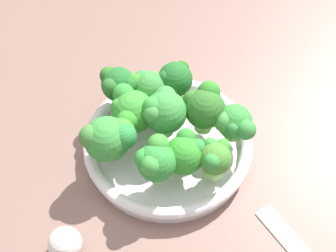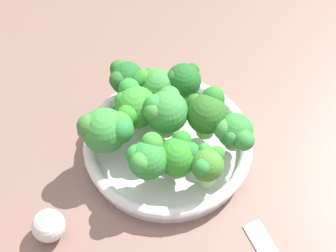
% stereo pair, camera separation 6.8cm
% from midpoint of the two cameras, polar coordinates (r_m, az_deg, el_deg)
% --- Properties ---
extents(ground_plane, '(1.30, 1.30, 0.03)m').
position_cam_midpoint_polar(ground_plane, '(0.75, 0.43, -2.33)').
color(ground_plane, '#7A5C51').
extents(bowl, '(0.25, 0.25, 0.03)m').
position_cam_midpoint_polar(bowl, '(0.72, -2.71, -2.37)').
color(bowl, silver).
rests_on(bowl, ground_plane).
extents(broccoli_floret_0, '(0.06, 0.05, 0.07)m').
position_cam_midpoint_polar(broccoli_floret_0, '(0.72, -1.88, 5.36)').
color(broccoli_floret_0, '#80B05B').
rests_on(broccoli_floret_0, bowl).
extents(broccoli_floret_1, '(0.06, 0.05, 0.06)m').
position_cam_midpoint_polar(broccoli_floret_1, '(0.64, -0.90, -3.50)').
color(broccoli_floret_1, '#8FCF57').
rests_on(broccoli_floret_1, bowl).
extents(broccoli_floret_2, '(0.07, 0.06, 0.08)m').
position_cam_midpoint_polar(broccoli_floret_2, '(0.68, 1.54, 2.12)').
color(broccoli_floret_2, '#86C958').
rests_on(broccoli_floret_2, bowl).
extents(broccoli_floret_3, '(0.05, 0.06, 0.07)m').
position_cam_midpoint_polar(broccoli_floret_3, '(0.71, -5.16, 4.50)').
color(broccoli_floret_3, '#90D870').
rests_on(broccoli_floret_3, bowl).
extents(broccoli_floret_4, '(0.05, 0.06, 0.06)m').
position_cam_midpoint_polar(broccoli_floret_4, '(0.68, 5.14, 0.13)').
color(broccoli_floret_4, '#88C460').
rests_on(broccoli_floret_4, bowl).
extents(broccoli_floret_5, '(0.06, 0.06, 0.07)m').
position_cam_midpoint_polar(broccoli_floret_5, '(0.63, -4.65, -4.37)').
color(broccoli_floret_5, '#98CF72').
rests_on(broccoli_floret_5, bowl).
extents(broccoli_floret_6, '(0.05, 0.05, 0.06)m').
position_cam_midpoint_polar(broccoli_floret_6, '(0.64, 2.63, -4.14)').
color(broccoli_floret_6, '#94D068').
rests_on(broccoli_floret_6, bowl).
extents(broccoli_floret_7, '(0.07, 0.06, 0.08)m').
position_cam_midpoint_polar(broccoli_floret_7, '(0.67, -3.43, 1.61)').
color(broccoli_floret_7, '#86B360').
rests_on(broccoli_floret_7, bowl).
extents(broccoli_floret_8, '(0.07, 0.07, 0.08)m').
position_cam_midpoint_polar(broccoli_floret_8, '(0.66, -9.98, -1.61)').
color(broccoli_floret_8, '#95C859').
rests_on(broccoli_floret_8, bowl).
extents(broccoli_floret_9, '(0.07, 0.07, 0.07)m').
position_cam_midpoint_polar(broccoli_floret_9, '(0.68, -7.27, 1.62)').
color(broccoli_floret_9, '#98D064').
rests_on(broccoli_floret_9, bowl).
extents(broccoli_floret_10, '(0.06, 0.06, 0.07)m').
position_cam_midpoint_polar(broccoli_floret_10, '(0.72, -8.78, 4.72)').
color(broccoli_floret_10, '#7FC25D').
rests_on(broccoli_floret_10, bowl).
extents(garlic_bulb, '(0.05, 0.05, 0.05)m').
position_cam_midpoint_polar(garlic_bulb, '(0.66, -15.24, -13.66)').
color(garlic_bulb, silver).
rests_on(garlic_bulb, ground_plane).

